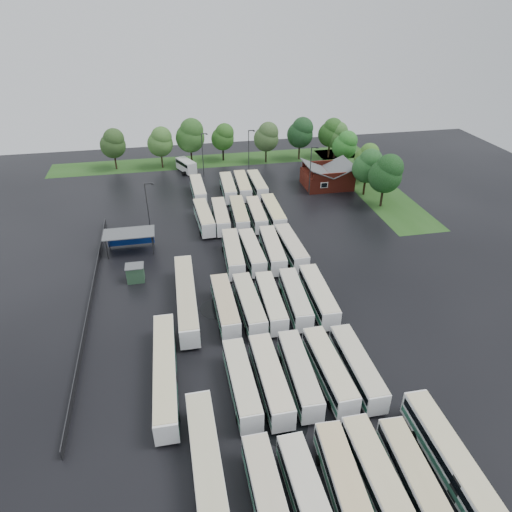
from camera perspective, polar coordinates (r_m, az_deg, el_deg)
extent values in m
plane|color=black|center=(61.10, 0.37, -7.85)|extent=(160.00, 160.00, 0.00)
cube|color=maroon|center=(102.42, 8.85, 9.50)|extent=(10.00, 8.00, 3.40)
cube|color=#4C4F51|center=(100.73, 7.60, 10.81)|extent=(5.07, 8.60, 2.19)
cube|color=#4C4F51|center=(102.39, 10.31, 10.92)|extent=(5.07, 8.60, 2.19)
cube|color=maroon|center=(98.15, 9.72, 9.85)|extent=(9.00, 0.20, 1.20)
cube|color=silver|center=(98.12, 8.52, 8.76)|extent=(1.60, 0.12, 1.20)
cylinder|color=#2D2D30|center=(76.85, -18.14, 0.77)|extent=(0.16, 0.16, 3.40)
cylinder|color=#2D2D30|center=(76.15, -12.80, 1.32)|extent=(0.16, 0.16, 3.40)
cylinder|color=#2D2D30|center=(79.65, -17.96, 1.89)|extent=(0.16, 0.16, 3.40)
cylinder|color=#2D2D30|center=(78.97, -12.81, 2.43)|extent=(0.16, 0.16, 3.40)
cube|color=#4C4F51|center=(77.00, -15.62, 2.78)|extent=(8.20, 4.20, 0.15)
cube|color=navy|center=(79.54, -15.38, 2.20)|extent=(7.60, 0.08, 2.60)
cube|color=#294C32|center=(70.17, -14.84, -2.12)|extent=(2.50, 2.00, 2.50)
cube|color=#4C4F51|center=(69.50, -14.98, -1.21)|extent=(2.70, 2.20, 0.12)
cube|color=#224B17|center=(118.50, -5.12, 11.80)|extent=(80.00, 10.00, 0.01)
cube|color=#224B17|center=(106.73, 13.91, 8.86)|extent=(10.00, 50.00, 0.01)
cube|color=#2D2D30|center=(67.53, -19.95, -5.14)|extent=(0.10, 50.00, 1.20)
cube|color=white|center=(42.33, 1.60, -28.41)|extent=(2.55, 11.45, 2.62)
cube|color=black|center=(41.88, 1.61, -28.04)|extent=(2.60, 11.00, 0.84)
cube|color=#276E52|center=(42.82, 1.58, -28.80)|extent=(2.59, 11.23, 0.58)
cube|color=beige|center=(41.17, 1.63, -27.44)|extent=(2.45, 11.11, 0.11)
cylinder|color=black|center=(45.34, 0.45, -25.38)|extent=(2.43, 0.91, 0.91)
cube|color=white|center=(42.56, 6.63, -28.19)|extent=(2.72, 11.50, 2.62)
cube|color=black|center=(42.12, 6.67, -27.82)|extent=(2.77, 11.04, 0.84)
cube|color=#2C6E50|center=(43.06, 6.58, -28.59)|extent=(2.76, 11.27, 0.58)
cube|color=beige|center=(41.41, 6.75, -27.21)|extent=(2.62, 11.15, 0.11)
cylinder|color=black|center=(45.52, 5.03, -25.23)|extent=(2.43, 0.91, 0.91)
cube|color=white|center=(43.66, 11.08, -26.48)|extent=(2.94, 11.51, 2.61)
cube|color=black|center=(43.22, 11.15, -26.11)|extent=(2.98, 11.06, 0.84)
cube|color=#306A4F|center=(44.14, 11.00, -26.89)|extent=(2.98, 11.28, 0.57)
cube|color=#D5BA85|center=(42.54, 11.27, -25.49)|extent=(2.83, 11.16, 0.11)
cylinder|color=black|center=(46.59, 9.17, -23.76)|extent=(2.42, 0.91, 0.91)
cube|color=white|center=(44.52, 15.02, -25.45)|extent=(2.44, 11.72, 2.68)
cube|color=black|center=(44.08, 15.12, -25.06)|extent=(2.50, 11.25, 0.86)
cube|color=#266D4C|center=(45.00, 14.91, -25.88)|extent=(2.49, 11.48, 0.59)
cube|color=beige|center=(43.39, 15.29, -24.41)|extent=(2.35, 11.36, 0.12)
cylinder|color=black|center=(47.47, 12.79, -22.82)|extent=(2.49, 0.94, 0.94)
cube|color=white|center=(45.42, 19.30, -25.00)|extent=(2.75, 11.33, 2.58)
cube|color=black|center=(45.01, 19.42, -24.63)|extent=(2.79, 10.89, 0.83)
cube|color=#25624C|center=(45.87, 19.16, -25.41)|extent=(2.79, 11.11, 0.57)
cube|color=#C9B987|center=(44.36, 19.61, -24.01)|extent=(2.65, 10.99, 0.11)
cylinder|color=black|center=(48.16, 16.86, -22.60)|extent=(2.39, 0.90, 0.90)
cube|color=white|center=(50.34, -1.83, -15.55)|extent=(2.53, 11.30, 2.58)
cube|color=black|center=(49.97, -1.84, -15.14)|extent=(2.58, 10.85, 0.83)
cube|color=#2A6A4D|center=(50.75, -1.81, -16.00)|extent=(2.57, 11.07, 0.57)
cube|color=beige|center=(49.38, -1.85, -14.48)|extent=(2.43, 10.96, 0.11)
cylinder|color=black|center=(48.93, -1.04, -19.60)|extent=(2.39, 0.90, 0.90)
cylinder|color=black|center=(53.76, -2.47, -13.78)|extent=(2.39, 0.90, 0.90)
cube|color=white|center=(50.62, 1.80, -15.11)|extent=(2.54, 11.75, 2.69)
cube|color=black|center=(50.23, 1.81, -14.68)|extent=(2.60, 11.28, 0.86)
cube|color=#2E6350|center=(51.04, 1.79, -15.57)|extent=(2.59, 11.52, 0.59)
cube|color=beige|center=(49.63, 1.83, -13.99)|extent=(2.44, 11.40, 0.12)
cylinder|color=black|center=(49.17, 2.80, -19.27)|extent=(2.49, 0.94, 0.94)
cylinder|color=black|center=(54.16, 0.87, -13.32)|extent=(2.49, 0.94, 0.94)
cube|color=white|center=(51.46, 5.43, -14.40)|extent=(2.67, 11.46, 2.61)
cube|color=black|center=(51.09, 5.46, -13.98)|extent=(2.71, 11.00, 0.84)
cube|color=#306D52|center=(51.86, 5.40, -14.85)|extent=(2.71, 11.23, 0.57)
cube|color=beige|center=(50.51, 5.50, -13.31)|extent=(2.56, 11.11, 0.11)
cylinder|color=black|center=(50.05, 6.56, -18.33)|extent=(2.42, 0.91, 0.91)
cylinder|color=black|center=(54.86, 4.29, -12.74)|extent=(2.42, 0.91, 0.91)
cube|color=white|center=(52.26, 9.10, -13.81)|extent=(2.71, 11.60, 2.64)
cube|color=black|center=(51.90, 9.15, -13.39)|extent=(2.76, 11.14, 0.85)
cube|color=#2E6F55|center=(52.67, 9.05, -14.26)|extent=(2.75, 11.37, 0.58)
cube|color=beige|center=(51.32, 9.23, -12.72)|extent=(2.61, 11.25, 0.12)
cylinder|color=black|center=(50.87, 10.40, -17.69)|extent=(2.45, 0.92, 0.92)
cylinder|color=black|center=(55.65, 7.72, -12.21)|extent=(2.45, 0.92, 0.92)
cube|color=white|center=(53.14, 12.52, -13.36)|extent=(2.43, 11.46, 2.62)
cube|color=black|center=(52.78, 12.58, -12.95)|extent=(2.49, 11.00, 0.84)
cube|color=#277054|center=(53.53, 12.45, -13.81)|extent=(2.48, 11.23, 0.58)
cube|color=beige|center=(52.22, 12.69, -12.28)|extent=(2.34, 11.12, 0.11)
cylinder|color=black|center=(51.80, 13.94, -17.11)|extent=(2.43, 0.92, 0.92)
cylinder|color=black|center=(56.44, 10.95, -11.84)|extent=(2.43, 0.92, 0.92)
cube|color=white|center=(60.60, -3.90, -6.21)|extent=(2.51, 11.54, 2.64)
cube|color=black|center=(60.29, -3.92, -5.81)|extent=(2.56, 11.08, 0.84)
cube|color=#1F6444|center=(60.95, -3.89, -6.65)|extent=(2.56, 11.31, 0.58)
cube|color=#C9B387|center=(59.79, -3.95, -5.16)|extent=(2.41, 11.20, 0.12)
cylinder|color=black|center=(58.55, -3.35, -9.37)|extent=(2.45, 0.92, 0.92)
cylinder|color=black|center=(64.34, -4.32, -5.22)|extent=(2.45, 0.92, 0.92)
cube|color=white|center=(60.69, -0.88, -6.07)|extent=(2.69, 11.58, 2.64)
cube|color=black|center=(60.38, -0.88, -5.67)|extent=(2.74, 11.12, 0.85)
cube|color=#2C6D53|center=(61.04, -0.87, -6.50)|extent=(2.73, 11.35, 0.58)
cube|color=beige|center=(59.89, -0.89, -5.02)|extent=(2.59, 11.23, 0.12)
cylinder|color=black|center=(58.67, -0.20, -9.22)|extent=(2.45, 0.92, 0.92)
cylinder|color=black|center=(64.41, -1.47, -5.08)|extent=(2.45, 0.92, 0.92)
cube|color=white|center=(61.23, 1.86, -5.77)|extent=(2.60, 11.28, 2.57)
cube|color=black|center=(60.92, 1.86, -5.38)|extent=(2.64, 10.83, 0.82)
cube|color=#1B6646|center=(61.56, 1.85, -6.19)|extent=(2.64, 11.06, 0.57)
cube|color=beige|center=(60.44, 1.88, -4.75)|extent=(2.50, 10.94, 0.11)
cylinder|color=black|center=(59.26, 2.62, -8.79)|extent=(2.39, 0.90, 0.90)
cylinder|color=black|center=(64.81, 1.13, -4.83)|extent=(2.39, 0.90, 0.90)
cube|color=white|center=(62.06, 4.91, -5.29)|extent=(2.95, 11.45, 2.60)
cube|color=black|center=(61.76, 4.93, -4.90)|extent=(2.98, 11.00, 0.83)
cube|color=#266F4E|center=(62.40, 4.89, -5.72)|extent=(2.99, 11.22, 0.57)
cube|color=beige|center=(61.29, 4.97, -4.27)|extent=(2.84, 11.10, 0.11)
cylinder|color=black|center=(60.10, 5.79, -8.28)|extent=(2.41, 0.91, 0.91)
cylinder|color=black|center=(65.65, 4.01, -4.39)|extent=(2.41, 0.91, 0.91)
cube|color=white|center=(62.84, 7.79, -4.90)|extent=(2.79, 11.89, 2.71)
cube|color=black|center=(62.53, 7.83, -4.49)|extent=(2.83, 11.42, 0.87)
cube|color=#196543|center=(63.18, 7.75, -5.34)|extent=(2.83, 11.66, 0.60)
cube|color=beige|center=(62.04, 7.88, -3.84)|extent=(2.68, 11.53, 0.12)
cylinder|color=black|center=(60.82, 8.81, -7.96)|extent=(2.51, 0.95, 0.95)
cylinder|color=black|center=(66.53, 6.70, -4.00)|extent=(2.51, 0.95, 0.95)
cube|color=white|center=(71.90, -2.90, 0.34)|extent=(3.01, 11.93, 2.71)
cube|color=black|center=(71.63, -2.91, 0.71)|extent=(3.04, 11.46, 0.87)
cube|color=#205E41|center=(72.20, -2.89, -0.07)|extent=(3.05, 11.70, 0.60)
cube|color=beige|center=(71.20, -2.93, 1.32)|extent=(2.89, 11.57, 0.12)
cylinder|color=black|center=(69.41, -2.39, -2.17)|extent=(2.51, 0.95, 0.95)
cylinder|color=black|center=(75.82, -3.31, 0.87)|extent=(2.51, 0.95, 0.95)
cube|color=white|center=(72.34, -0.50, 0.51)|extent=(2.52, 11.36, 2.60)
cube|color=black|center=(72.08, -0.51, 0.87)|extent=(2.57, 10.90, 0.83)
cube|color=#36715B|center=(72.63, -0.50, 0.12)|extent=(2.56, 11.13, 0.57)
cube|color=beige|center=(71.67, -0.51, 1.44)|extent=(2.42, 11.02, 0.11)
cylinder|color=black|center=(69.97, 0.06, -1.87)|extent=(2.41, 0.91, 0.91)
cylinder|color=black|center=(76.08, -1.01, 1.01)|extent=(2.41, 0.91, 0.91)
cube|color=white|center=(72.85, 2.06, 0.79)|extent=(3.03, 11.88, 2.70)
cube|color=black|center=(72.59, 2.07, 1.16)|extent=(3.06, 11.42, 0.86)
cube|color=#195E41|center=(73.15, 2.05, 0.39)|extent=(3.06, 11.65, 0.59)
cube|color=beige|center=(72.17, 2.08, 1.75)|extent=(2.91, 11.53, 0.12)
cylinder|color=black|center=(70.42, 2.74, -1.66)|extent=(2.50, 0.94, 0.94)
cylinder|color=black|center=(76.71, 1.41, 1.29)|extent=(2.50, 0.94, 0.94)
cube|color=white|center=(73.72, 4.39, 1.09)|extent=(2.77, 11.81, 2.69)
cube|color=black|center=(73.45, 4.41, 1.46)|extent=(2.81, 11.35, 0.86)
cube|color=#2D654B|center=(74.01, 4.37, 0.69)|extent=(2.81, 11.58, 0.59)
cube|color=beige|center=(73.04, 4.44, 2.05)|extent=(2.66, 11.46, 0.12)
cylinder|color=black|center=(71.30, 5.14, -1.31)|extent=(2.50, 0.94, 0.94)
cylinder|color=black|center=(77.53, 3.63, 1.57)|extent=(2.50, 0.94, 0.94)
cube|color=white|center=(83.93, -6.51, 4.82)|extent=(2.98, 11.59, 2.63)
cube|color=black|center=(83.71, -6.54, 5.14)|extent=(3.01, 11.13, 0.84)
cube|color=#2C6D54|center=(84.19, -6.49, 4.47)|extent=(3.02, 11.36, 0.58)
cube|color=beige|center=(83.35, -6.57, 5.66)|extent=(2.87, 11.24, 0.11)
cylinder|color=black|center=(81.25, -6.20, 2.88)|extent=(2.44, 0.92, 0.92)
cylinder|color=black|center=(87.81, -6.70, 5.07)|extent=(2.44, 0.92, 0.92)
cube|color=white|center=(84.09, -4.43, 4.98)|extent=(2.74, 11.56, 2.63)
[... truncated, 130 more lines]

